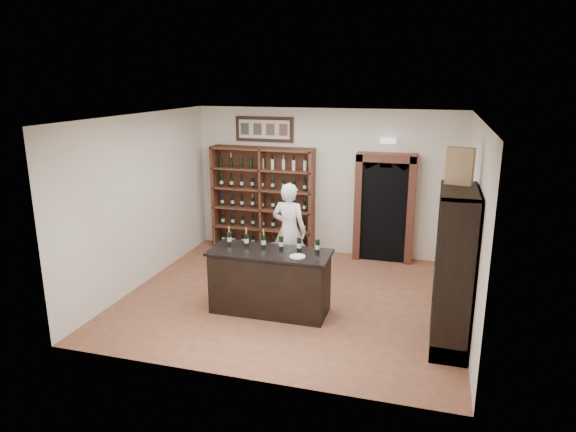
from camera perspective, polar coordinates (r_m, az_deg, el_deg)
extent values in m
plane|color=#95573B|center=(8.76, 0.50, -9.02)|extent=(5.50, 5.50, 0.00)
plane|color=white|center=(8.02, 0.55, 10.96)|extent=(5.50, 5.50, 0.00)
cube|color=silver|center=(10.63, 4.15, 3.78)|extent=(5.50, 0.04, 3.00)
cube|color=silver|center=(9.36, -15.93, 1.68)|extent=(0.04, 5.00, 3.00)
cube|color=silver|center=(8.00, 19.86, -0.88)|extent=(0.04, 5.00, 3.00)
cube|color=#59311E|center=(11.02, -2.55, 2.09)|extent=(2.20, 0.02, 2.20)
cube|color=#59311E|center=(11.24, -8.03, 2.21)|extent=(0.06, 0.38, 2.20)
cube|color=#59311E|center=(10.56, 2.65, 1.51)|extent=(0.06, 0.38, 2.20)
cube|color=#59311E|center=(10.86, -2.85, 1.88)|extent=(0.04, 0.38, 2.20)
cube|color=#59311E|center=(11.15, -2.78, -3.43)|extent=(2.18, 0.38, 0.04)
cube|color=#59311E|center=(11.02, -2.81, -1.34)|extent=(2.18, 0.38, 0.04)
cube|color=#59311E|center=(10.91, -2.84, 0.79)|extent=(2.18, 0.38, 0.03)
cube|color=#59311E|center=(10.81, -2.87, 2.97)|extent=(2.18, 0.38, 0.04)
cube|color=#59311E|center=(10.73, -2.90, 5.19)|extent=(2.18, 0.38, 0.04)
cube|color=#59311E|center=(10.66, -2.93, 7.43)|extent=(2.18, 0.38, 0.04)
cube|color=black|center=(10.79, -2.64, 9.61)|extent=(1.25, 0.04, 0.52)
cube|color=black|center=(10.39, 10.67, 0.77)|extent=(0.97, 0.29, 2.05)
cube|color=#984D3A|center=(10.42, 7.84, 1.05)|extent=(0.14, 0.35, 2.15)
cube|color=#984D3A|center=(10.33, 13.50, 0.65)|extent=(0.14, 0.35, 2.15)
cube|color=#984D3A|center=(10.17, 10.94, 6.41)|extent=(1.15, 0.35, 0.16)
cube|color=white|center=(10.23, 11.08, 8.20)|extent=(0.30, 0.10, 0.10)
cube|color=black|center=(8.10, -2.02, -7.48)|extent=(1.80, 0.70, 0.94)
cube|color=black|center=(7.92, -2.06, -4.07)|extent=(1.88, 0.78, 0.04)
cylinder|color=black|center=(8.24, -6.53, -2.47)|extent=(0.07, 0.07, 0.21)
cylinder|color=beige|center=(8.25, -6.52, -2.57)|extent=(0.07, 0.07, 0.07)
cylinder|color=gold|center=(8.20, -6.56, -1.47)|extent=(0.03, 0.03, 0.09)
cylinder|color=black|center=(8.14, -4.65, -2.64)|extent=(0.07, 0.07, 0.21)
cylinder|color=beige|center=(8.14, -4.65, -2.74)|extent=(0.07, 0.07, 0.07)
cylinder|color=gold|center=(8.10, -4.67, -1.63)|extent=(0.03, 0.03, 0.09)
cylinder|color=black|center=(8.05, -2.73, -2.82)|extent=(0.07, 0.07, 0.21)
cylinder|color=beige|center=(8.05, -2.73, -2.92)|extent=(0.07, 0.07, 0.07)
cylinder|color=gold|center=(8.00, -2.74, -1.80)|extent=(0.03, 0.03, 0.09)
cylinder|color=black|center=(7.96, -0.76, -3.00)|extent=(0.07, 0.07, 0.21)
cylinder|color=beige|center=(7.97, -0.76, -3.10)|extent=(0.07, 0.07, 0.07)
cylinder|color=gold|center=(7.92, -0.77, -1.97)|extent=(0.03, 0.03, 0.09)
cylinder|color=black|center=(7.89, 1.24, -3.18)|extent=(0.07, 0.07, 0.21)
cylinder|color=beige|center=(7.89, 1.24, -3.29)|extent=(0.07, 0.07, 0.07)
cylinder|color=gold|center=(7.84, 1.25, -2.14)|extent=(0.03, 0.03, 0.09)
cylinder|color=black|center=(7.82, 3.28, -3.36)|extent=(0.07, 0.07, 0.21)
cylinder|color=beige|center=(7.83, 3.28, -3.46)|extent=(0.07, 0.07, 0.07)
cylinder|color=gold|center=(7.78, 3.30, -2.31)|extent=(0.03, 0.03, 0.09)
cube|color=black|center=(7.26, 19.73, -5.79)|extent=(0.02, 1.20, 2.20)
cube|color=black|center=(6.71, 18.02, -7.37)|extent=(0.48, 0.04, 2.20)
cube|color=black|center=(7.80, 17.82, -4.20)|extent=(0.48, 0.04, 2.20)
cube|color=black|center=(6.95, 18.63, 2.70)|extent=(0.48, 1.20, 0.04)
cube|color=black|center=(7.64, 17.31, -12.56)|extent=(0.48, 1.20, 0.24)
cube|color=black|center=(7.54, 17.45, -11.01)|extent=(0.48, 1.16, 0.03)
cube|color=black|center=(7.32, 17.79, -7.13)|extent=(0.48, 1.16, 0.03)
cube|color=black|center=(7.14, 18.14, -3.03)|extent=(0.48, 1.16, 0.03)
imported|color=white|center=(9.34, 0.13, -1.64)|extent=(0.69, 0.50, 1.77)
cylinder|color=beige|center=(7.65, 1.07, -4.53)|extent=(0.24, 0.24, 0.02)
cube|color=tan|center=(7.20, 18.55, 5.27)|extent=(0.37, 0.22, 0.49)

